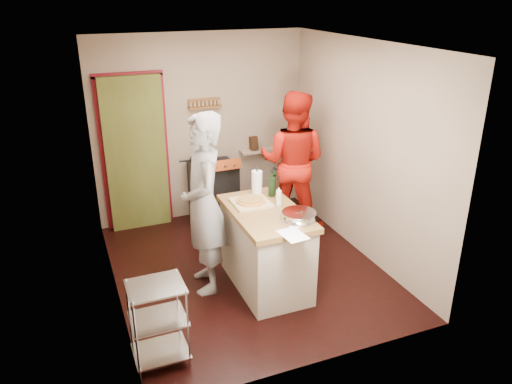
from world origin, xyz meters
TOP-DOWN VIEW (x-y plane):
  - floor at (0.00, 0.00)m, footprint 3.50×3.50m
  - back_wall at (-0.64, 1.78)m, footprint 3.00×0.44m
  - left_wall at (-1.50, 0.00)m, footprint 0.04×3.50m
  - right_wall at (1.50, 0.00)m, footprint 0.04×3.50m
  - ceiling at (0.00, 0.00)m, footprint 3.00×3.50m
  - stove at (0.05, 1.42)m, footprint 0.60×0.63m
  - wire_shelving at (-1.28, -1.20)m, footprint 0.48×0.40m
  - island at (0.08, -0.41)m, footprint 0.73×1.39m
  - person_stripe at (-0.54, -0.16)m, footprint 0.56×0.77m
  - person_red at (1.00, 0.86)m, footprint 1.18×1.15m

SIDE VIEW (x-z plane):
  - floor at x=0.00m, z-range 0.00..0.00m
  - wire_shelving at x=-1.28m, z-range 0.04..0.84m
  - stove at x=0.05m, z-range -0.05..0.95m
  - island at x=0.08m, z-range -0.13..1.11m
  - person_red at x=1.00m, z-range 0.00..1.91m
  - person_stripe at x=-0.54m, z-range 0.00..1.99m
  - back_wall at x=-0.64m, z-range -0.17..2.43m
  - left_wall at x=-1.50m, z-range 0.00..2.60m
  - right_wall at x=1.50m, z-range 0.00..2.60m
  - ceiling at x=0.00m, z-range 2.60..2.62m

